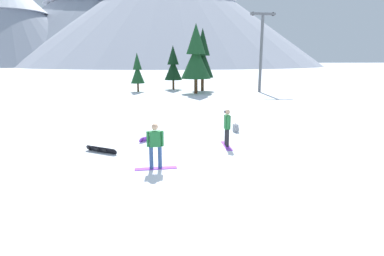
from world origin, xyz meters
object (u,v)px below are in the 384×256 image
(snowboarder_midground, at_px, (227,127))
(backpack_grey, at_px, (236,128))
(loose_snowboard_near_right, at_px, (152,137))
(pine_tree_broad, at_px, (196,56))
(snowboarder_foreground, at_px, (155,145))
(pine_tree_young, at_px, (203,57))
(loose_snowboard_far_spare, at_px, (101,150))
(pine_tree_twin, at_px, (173,66))
(pine_tree_slender, at_px, (137,71))
(ski_lift_tower, at_px, (261,47))

(snowboarder_midground, relative_size, backpack_grey, 3.72)
(loose_snowboard_near_right, distance_m, pine_tree_broad, 22.53)
(snowboarder_foreground, relative_size, backpack_grey, 3.66)
(pine_tree_broad, bearing_deg, backpack_grey, -92.54)
(loose_snowboard_near_right, xyz_separation_m, backpack_grey, (4.73, 1.05, 0.08))
(snowboarder_midground, distance_m, pine_tree_young, 26.54)
(loose_snowboard_far_spare, relative_size, pine_tree_twin, 0.25)
(loose_snowboard_near_right, height_order, pine_tree_slender, pine_tree_slender)
(loose_snowboard_near_right, bearing_deg, pine_tree_twin, 82.89)
(snowboarder_midground, distance_m, pine_tree_slender, 26.77)
(pine_tree_broad, distance_m, ski_lift_tower, 8.35)
(snowboarder_foreground, height_order, ski_lift_tower, ski_lift_tower)
(backpack_grey, bearing_deg, snowboarder_midground, -114.16)
(loose_snowboard_near_right, distance_m, ski_lift_tower, 26.51)
(snowboarder_midground, xyz_separation_m, loose_snowboard_far_spare, (-5.74, -0.24, -0.79))
(pine_tree_twin, xyz_separation_m, pine_tree_broad, (2.26, -5.67, 1.23))
(pine_tree_twin, bearing_deg, backpack_grey, -87.02)
(loose_snowboard_far_spare, relative_size, pine_tree_broad, 0.18)
(backpack_grey, height_order, ski_lift_tower, ski_lift_tower)
(pine_tree_slender, bearing_deg, pine_tree_broad, -24.18)
(loose_snowboard_near_right, relative_size, pine_tree_twin, 0.23)
(pine_tree_twin, xyz_separation_m, pine_tree_young, (3.59, -2.70, 1.11))
(pine_tree_broad, bearing_deg, ski_lift_tower, 3.86)
(loose_snowboard_far_spare, height_order, pine_tree_twin, pine_tree_twin)
(snowboarder_midground, xyz_separation_m, loose_snowboard_near_right, (-3.48, 1.74, -0.79))
(loose_snowboard_near_right, bearing_deg, snowboarder_midground, -26.60)
(loose_snowboard_far_spare, distance_m, ski_lift_tower, 29.35)
(pine_tree_twin, distance_m, pine_tree_broad, 6.23)
(snowboarder_midground, xyz_separation_m, pine_tree_young, (3.48, 26.09, 3.41))
(backpack_grey, relative_size, pine_tree_young, 0.06)
(backpack_grey, height_order, pine_tree_broad, pine_tree_broad)
(snowboarder_foreground, distance_m, pine_tree_twin, 31.68)
(pine_tree_young, relative_size, pine_tree_slender, 1.62)
(pine_tree_slender, relative_size, ski_lift_tower, 0.51)
(ski_lift_tower, bearing_deg, loose_snowboard_near_right, -122.35)
(loose_snowboard_far_spare, height_order, pine_tree_broad, pine_tree_broad)
(loose_snowboard_near_right, relative_size, loose_snowboard_far_spare, 0.91)
(pine_tree_twin, bearing_deg, loose_snowboard_near_right, -97.11)
(loose_snowboard_near_right, height_order, backpack_grey, backpack_grey)
(pine_tree_slender, bearing_deg, backpack_grey, -75.43)
(snowboarder_foreground, height_order, pine_tree_slender, pine_tree_slender)
(snowboarder_midground, xyz_separation_m, backpack_grey, (1.25, 2.79, -0.71))
(loose_snowboard_near_right, bearing_deg, snowboarder_foreground, -89.10)
(backpack_grey, height_order, pine_tree_young, pine_tree_young)
(pine_tree_slender, bearing_deg, loose_snowboard_near_right, -86.80)
(snowboarder_foreground, relative_size, pine_tree_slender, 0.35)
(pine_tree_twin, xyz_separation_m, pine_tree_slender, (-4.75, -2.53, -0.56))
(loose_snowboard_near_right, distance_m, backpack_grey, 4.84)
(snowboarder_midground, distance_m, pine_tree_broad, 23.49)
(loose_snowboard_near_right, height_order, pine_tree_young, pine_tree_young)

